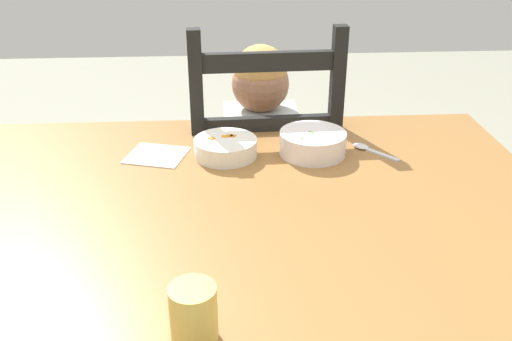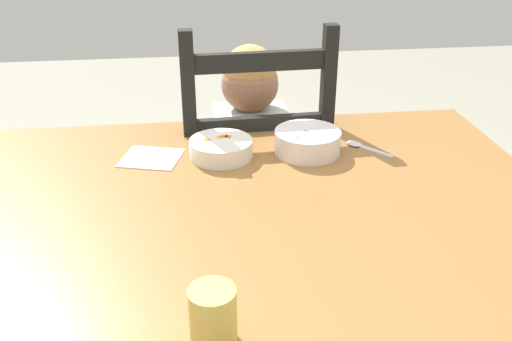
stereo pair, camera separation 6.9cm
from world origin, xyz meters
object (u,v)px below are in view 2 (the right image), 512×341
at_px(dining_chair, 252,195).
at_px(bowl_of_carrots, 221,148).
at_px(dining_table, 240,248).
at_px(drinking_cup, 213,316).
at_px(bowl_of_peas, 307,141).
at_px(child_figure, 251,152).
at_px(spoon, 361,146).

relative_size(dining_chair, bowl_of_carrots, 6.62).
distance_m(dining_table, bowl_of_carrots, 0.29).
xyz_separation_m(dining_table, drinking_cup, (-0.08, -0.38, 0.14)).
distance_m(dining_chair, drinking_cup, 1.01).
bearing_deg(bowl_of_carrots, dining_chair, 69.22).
relative_size(dining_chair, bowl_of_peas, 6.24).
xyz_separation_m(child_figure, bowl_of_carrots, (-0.11, -0.29, 0.15)).
bearing_deg(drinking_cup, child_figure, 80.01).
relative_size(dining_table, bowl_of_carrots, 8.91).
bearing_deg(spoon, dining_table, -140.97).
height_order(dining_table, bowl_of_carrots, bowl_of_carrots).
height_order(dining_table, bowl_of_peas, bowl_of_peas).
bearing_deg(dining_chair, drinking_cup, -100.12).
relative_size(child_figure, drinking_cup, 10.16).
bearing_deg(bowl_of_peas, drinking_cup, -113.05).
relative_size(bowl_of_carrots, spoon, 1.34).
distance_m(bowl_of_peas, bowl_of_carrots, 0.22).
height_order(dining_table, spoon, spoon).
bearing_deg(drinking_cup, spoon, 57.46).
height_order(bowl_of_peas, spoon, bowl_of_peas).
bearing_deg(spoon, bowl_of_carrots, -178.30).
xyz_separation_m(bowl_of_peas, spoon, (0.14, 0.01, -0.03)).
relative_size(child_figure, bowl_of_peas, 5.73).
height_order(child_figure, bowl_of_carrots, child_figure).
xyz_separation_m(bowl_of_peas, drinking_cup, (-0.27, -0.64, 0.02)).
relative_size(bowl_of_carrots, drinking_cup, 1.67).
distance_m(dining_chair, child_figure, 0.15).
relative_size(bowl_of_peas, drinking_cup, 1.77).
xyz_separation_m(dining_table, child_figure, (0.09, 0.56, -0.03)).
height_order(child_figure, bowl_of_peas, child_figure).
xyz_separation_m(child_figure, drinking_cup, (-0.17, -0.94, 0.17)).
distance_m(child_figure, spoon, 0.40).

